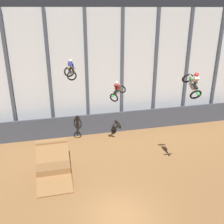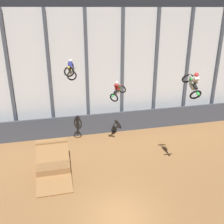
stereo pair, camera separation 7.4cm
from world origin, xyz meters
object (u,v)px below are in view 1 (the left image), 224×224
Objects in this scene: rider_bike_center_air at (118,91)px; rider_bike_right_air at (193,84)px; dirt_ramp at (53,162)px; rider_bike_left_air at (70,71)px.

rider_bike_center_air is 6.58m from rider_bike_right_air.
rider_bike_right_air is at bearing -21.87° from dirt_ramp.
dirt_ramp is 6.91m from rider_bike_left_air.
dirt_ramp is 2.63× the size of rider_bike_center_air.
rider_bike_left_air is 8.43m from rider_bike_right_air.
rider_bike_right_air reaches higher than dirt_ramp.
dirt_ramp is 11.35m from rider_bike_right_air.
rider_bike_center_air is 0.92× the size of rider_bike_right_air.
dirt_ramp is at bearing -118.94° from rider_bike_center_air.
dirt_ramp is 2.52× the size of rider_bike_left_air.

